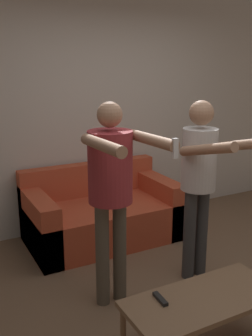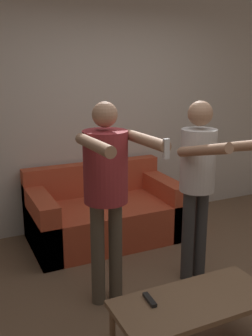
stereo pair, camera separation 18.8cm
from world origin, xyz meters
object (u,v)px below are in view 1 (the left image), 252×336
at_px(person_standing_right, 201,172).
at_px(remote_on_table, 160,299).
at_px(couch, 101,215).
at_px(coffee_table, 204,303).
at_px(person_standing_left, 112,181).

bearing_deg(person_standing_right, remote_on_table, -140.66).
bearing_deg(couch, coffee_table, -94.09).
bearing_deg(person_standing_left, couch, 69.70).
height_order(couch, coffee_table, couch).
height_order(couch, remote_on_table, couch).
height_order(person_standing_left, coffee_table, person_standing_left).
bearing_deg(remote_on_table, couch, 77.29).
bearing_deg(coffee_table, remote_on_table, 158.84).
relative_size(coffee_table, remote_on_table, 7.08).
bearing_deg(remote_on_table, coffee_table, -21.16).
relative_size(person_standing_right, remote_on_table, 10.56).
relative_size(couch, coffee_table, 1.50).
relative_size(couch, person_standing_left, 0.99).
relative_size(person_standing_left, person_standing_right, 1.02).
xyz_separation_m(person_standing_left, coffee_table, (0.28, -0.80, -0.67)).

